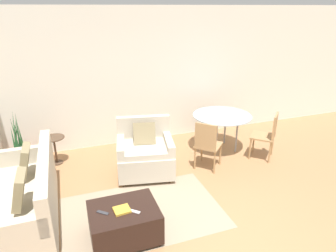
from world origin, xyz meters
TOP-DOWN VIEW (x-y plane):
  - ground_plane at (0.00, 0.00)m, footprint 20.00×20.00m
  - wall_back at (0.00, 3.35)m, footprint 12.00×0.06m
  - area_rug at (-0.72, 0.89)m, footprint 2.22×1.46m
  - couch at (-2.24, 1.25)m, footprint 0.89×1.95m
  - armchair at (-0.38, 1.94)m, footprint 1.07×0.99m
  - ottoman at (-1.06, 0.48)m, footprint 0.83×0.66m
  - book_stack at (-1.08, 0.45)m, footprint 0.21×0.19m
  - tv_remote_primary at (-0.95, 0.39)m, footprint 0.15×0.15m
  - tv_remote_secondary at (-1.30, 0.49)m, footprint 0.14×0.13m
  - potted_plant at (-2.42, 2.81)m, footprint 0.43×0.43m
  - side_table at (-1.84, 2.82)m, footprint 0.39×0.39m
  - dining_table at (1.31, 2.33)m, footprint 1.16×1.16m
  - dining_chair_near_left at (0.67, 1.69)m, footprint 0.59×0.59m
  - dining_chair_near_right at (1.94, 1.69)m, footprint 0.59×0.59m

SIDE VIEW (x-z plane):
  - ground_plane at x=0.00m, z-range 0.00..0.00m
  - area_rug at x=-0.72m, z-range 0.00..0.01m
  - potted_plant at x=-2.42m, z-range -0.32..0.76m
  - ottoman at x=-1.06m, z-range 0.02..0.45m
  - couch at x=-2.24m, z-range -0.15..0.77m
  - side_table at x=-1.84m, z-range 0.10..0.63m
  - armchair at x=-0.38m, z-range -0.10..0.84m
  - tv_remote_primary at x=-0.95m, z-range 0.43..0.44m
  - tv_remote_secondary at x=-1.30m, z-range 0.43..0.44m
  - book_stack at x=-1.08m, z-range 0.43..0.46m
  - dining_chair_near_left at x=0.67m, z-range 0.07..0.97m
  - dining_chair_near_right at x=1.94m, z-range 0.07..0.97m
  - dining_table at x=1.31m, z-range 0.29..1.03m
  - wall_back at x=0.00m, z-range 0.00..2.75m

